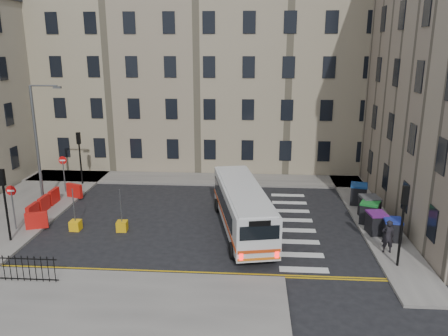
# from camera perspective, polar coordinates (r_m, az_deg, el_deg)

# --- Properties ---
(ground) EXTENTS (120.00, 120.00, 0.00)m
(ground) POSITION_cam_1_polar(r_m,az_deg,el_deg) (27.60, 0.72, -6.92)
(ground) COLOR black
(ground) RESTS_ON ground
(pavement_north) EXTENTS (36.00, 3.20, 0.15)m
(pavement_north) POSITION_cam_1_polar(r_m,az_deg,el_deg) (36.41, -7.97, -1.34)
(pavement_north) COLOR slate
(pavement_north) RESTS_ON ground
(pavement_east) EXTENTS (2.40, 26.00, 0.15)m
(pavement_east) POSITION_cam_1_polar(r_m,az_deg,el_deg) (32.18, 17.41, -4.20)
(pavement_east) COLOR slate
(pavement_east) RESTS_ON ground
(pavement_west) EXTENTS (6.00, 22.00, 0.15)m
(pavement_west) POSITION_cam_1_polar(r_m,az_deg,el_deg) (32.37, -24.84, -4.83)
(pavement_west) COLOR slate
(pavement_west) RESTS_ON ground
(pavement_sw) EXTENTS (20.00, 6.00, 0.15)m
(pavement_sw) POSITION_cam_1_polar(r_m,az_deg,el_deg) (20.48, -21.90, -16.40)
(pavement_sw) COLOR slate
(pavement_sw) RESTS_ON ground
(terrace_north) EXTENTS (38.30, 10.80, 17.20)m
(terrace_north) POSITION_cam_1_polar(r_m,az_deg,el_deg) (41.88, -7.83, 12.74)
(terrace_north) COLOR gray
(terrace_north) RESTS_ON ground
(traffic_light_east) EXTENTS (0.28, 0.22, 4.10)m
(traffic_light_east) POSITION_cam_1_polar(r_m,az_deg,el_deg) (22.56, 22.36, -5.54)
(traffic_light_east) COLOR black
(traffic_light_east) RESTS_ON pavement_east
(traffic_light_nw) EXTENTS (0.28, 0.22, 4.10)m
(traffic_light_nw) POSITION_cam_1_polar(r_m,az_deg,el_deg) (35.51, -18.36, 2.24)
(traffic_light_nw) COLOR black
(traffic_light_nw) RESTS_ON pavement_west
(traffic_light_sw) EXTENTS (0.28, 0.22, 4.10)m
(traffic_light_sw) POSITION_cam_1_polar(r_m,az_deg,el_deg) (26.46, -26.78, -3.04)
(traffic_light_sw) COLOR black
(traffic_light_sw) RESTS_ON pavement_west
(streetlamp) EXTENTS (0.50, 0.22, 8.14)m
(streetlamp) POSITION_cam_1_polar(r_m,az_deg,el_deg) (31.64, -23.27, 2.95)
(streetlamp) COLOR #595B5E
(streetlamp) RESTS_ON pavement_west
(no_entry_north) EXTENTS (0.60, 0.08, 3.00)m
(no_entry_north) POSITION_cam_1_polar(r_m,az_deg,el_deg) (34.11, -20.26, 0.17)
(no_entry_north) COLOR #595B5E
(no_entry_north) RESTS_ON pavement_west
(no_entry_south) EXTENTS (0.60, 0.08, 3.00)m
(no_entry_south) POSITION_cam_1_polar(r_m,az_deg,el_deg) (28.16, -25.95, -3.58)
(no_entry_south) COLOR #595B5E
(no_entry_south) RESTS_ON pavement_west
(roadworks_barriers) EXTENTS (1.66, 6.26, 1.00)m
(roadworks_barriers) POSITION_cam_1_polar(r_m,az_deg,el_deg) (30.79, -21.86, -4.37)
(roadworks_barriers) COLOR red
(roadworks_barriers) RESTS_ON pavement_west
(bus) EXTENTS (4.12, 10.00, 2.65)m
(bus) POSITION_cam_1_polar(r_m,az_deg,el_deg) (25.67, 2.40, -5.02)
(bus) COLOR silver
(bus) RESTS_ON ground
(wheelie_bin_a) EXTENTS (1.08, 1.21, 1.21)m
(wheelie_bin_a) POSITION_cam_1_polar(r_m,az_deg,el_deg) (26.21, 21.12, -7.47)
(wheelie_bin_a) COLOR black
(wheelie_bin_a) RESTS_ON pavement_east
(wheelie_bin_b) EXTENTS (1.13, 1.25, 1.25)m
(wheelie_bin_b) POSITION_cam_1_polar(r_m,az_deg,el_deg) (26.75, 19.27, -6.77)
(wheelie_bin_b) COLOR black
(wheelie_bin_b) RESTS_ON pavement_east
(wheelie_bin_c) EXTENTS (1.44, 1.52, 1.33)m
(wheelie_bin_c) POSITION_cam_1_polar(r_m,az_deg,el_deg) (28.18, 18.47, -5.49)
(wheelie_bin_c) COLOR black
(wheelie_bin_c) RESTS_ON pavement_east
(wheelie_bin_d) EXTENTS (1.24, 1.38, 1.39)m
(wheelie_bin_d) POSITION_cam_1_polar(r_m,az_deg,el_deg) (28.97, 18.45, -4.85)
(wheelie_bin_d) COLOR black
(wheelie_bin_d) RESTS_ON pavement_east
(wheelie_bin_e) EXTENTS (1.35, 1.47, 1.38)m
(wheelie_bin_e) POSITION_cam_1_polar(r_m,az_deg,el_deg) (31.28, 17.15, -3.25)
(wheelie_bin_e) COLOR black
(wheelie_bin_e) RESTS_ON pavement_east
(pedestrian) EXTENTS (0.65, 0.43, 1.79)m
(pedestrian) POSITION_cam_1_polar(r_m,az_deg,el_deg) (24.47, 20.62, -8.35)
(pedestrian) COLOR black
(pedestrian) RESTS_ON pavement_east
(bollard_yellow) EXTENTS (0.61, 0.61, 0.60)m
(bollard_yellow) POSITION_cam_1_polar(r_m,az_deg,el_deg) (27.62, -18.81, -7.10)
(bollard_yellow) COLOR #F4B10D
(bollard_yellow) RESTS_ON ground
(bollard_chevron) EXTENTS (0.64, 0.64, 0.60)m
(bollard_chevron) POSITION_cam_1_polar(r_m,az_deg,el_deg) (26.76, -13.17, -7.40)
(bollard_chevron) COLOR #DBA20C
(bollard_chevron) RESTS_ON ground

